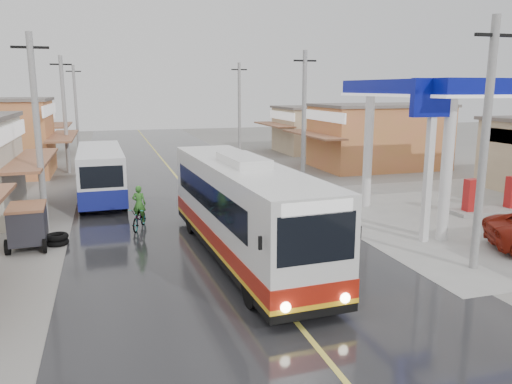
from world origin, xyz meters
TOP-DOWN VIEW (x-y plane):
  - ground at (0.00, 0.00)m, footprint 120.00×120.00m
  - road at (0.00, 15.00)m, footprint 12.00×90.00m
  - centre_line at (0.00, 15.00)m, footprint 0.15×90.00m
  - shopfronts_right at (15.00, 12.00)m, footprint 11.00×44.00m
  - utility_poles_left at (-7.00, 16.00)m, footprint 1.60×50.00m
  - utility_poles_right at (7.00, 15.00)m, footprint 1.60×36.00m
  - coach_bus at (0.02, 3.31)m, footprint 3.12×11.60m
  - second_bus at (-4.74, 14.30)m, footprint 2.38×8.25m
  - cyclist at (-3.21, 7.99)m, footprint 1.16×1.87m
  - tricycle_near at (-7.34, 6.62)m, footprint 1.48×2.12m
  - tyre_stack at (-6.37, 6.68)m, footprint 0.85×0.85m

SIDE VIEW (x-z plane):
  - ground at x=0.00m, z-range 0.00..0.00m
  - shopfronts_right at x=15.00m, z-range -2.40..2.40m
  - utility_poles_left at x=-7.00m, z-range -4.00..4.00m
  - utility_poles_right at x=7.00m, z-range -4.00..4.00m
  - road at x=0.00m, z-range 0.00..0.02m
  - centre_line at x=0.00m, z-range 0.02..0.03m
  - tyre_stack at x=-6.37m, z-range 0.00..0.43m
  - cyclist at x=-3.21m, z-range -0.33..1.58m
  - tricycle_near at x=-7.34m, z-range 0.12..1.73m
  - second_bus at x=-4.74m, z-range 0.11..2.83m
  - coach_bus at x=0.02m, z-range -0.06..3.53m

